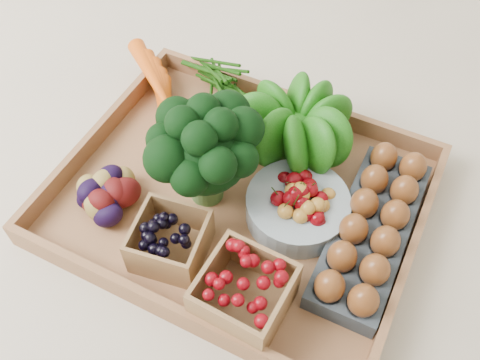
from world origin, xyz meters
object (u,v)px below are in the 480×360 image
at_px(broccoli, 205,167).
at_px(cherry_bowl, 297,207).
at_px(tray, 240,200).
at_px(egg_carton, 370,233).

distance_m(broccoli, cherry_bowl, 0.15).
relative_size(tray, cherry_bowl, 3.48).
bearing_deg(broccoli, egg_carton, 7.79).
relative_size(tray, broccoli, 3.17).
height_order(broccoli, cherry_bowl, broccoli).
bearing_deg(tray, egg_carton, 4.83).
xyz_separation_m(broccoli, cherry_bowl, (0.14, 0.03, -0.05)).
relative_size(cherry_bowl, egg_carton, 0.54).
bearing_deg(cherry_bowl, tray, -174.53).
height_order(tray, cherry_bowl, cherry_bowl).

